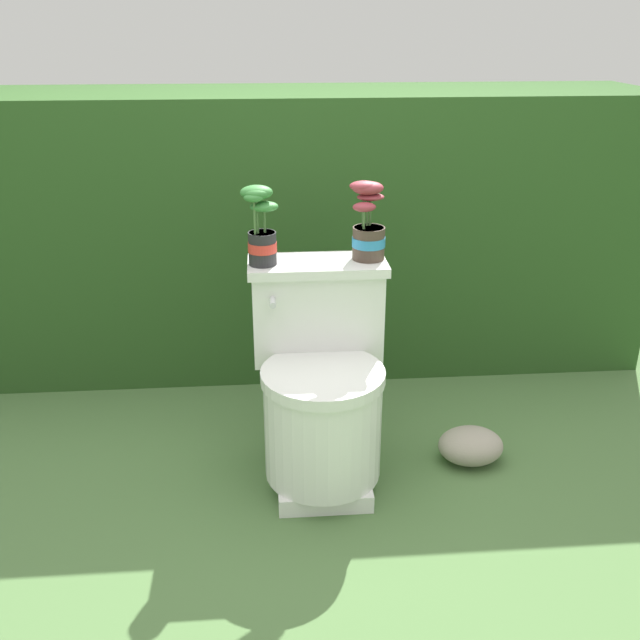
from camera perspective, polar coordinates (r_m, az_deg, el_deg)
ground_plane at (r=2.43m, az=-0.94°, el=-12.51°), size 12.00×12.00×0.00m
hedge_backdrop at (r=3.08m, az=-2.22°, el=7.24°), size 2.94×0.64×1.14m
toilet at (r=2.27m, az=0.08°, el=-5.60°), size 0.44×0.51×0.70m
potted_plant_left at (r=2.20m, az=-4.76°, el=7.30°), size 0.11×0.09×0.25m
potted_plant_midleft at (r=2.26m, az=3.86°, el=7.45°), size 0.11×0.11×0.25m
garden_stone at (r=2.53m, az=11.96°, el=-9.81°), size 0.22×0.18×0.12m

